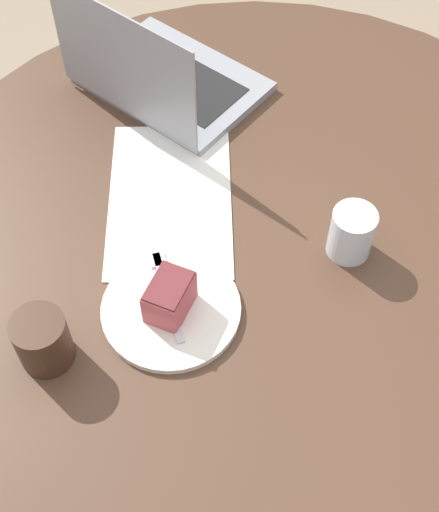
{
  "coord_description": "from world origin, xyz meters",
  "views": [
    {
      "loc": [
        0.65,
        -0.35,
        1.73
      ],
      "look_at": [
        0.04,
        -0.1,
        0.82
      ],
      "focal_mm": 50.0,
      "sensor_mm": 36.0,
      "label": 1
    }
  ],
  "objects": [
    {
      "name": "dining_table",
      "position": [
        0.0,
        0.0,
        0.65
      ],
      "size": [
        1.29,
        1.29,
        0.78
      ],
      "color": "#4C3323",
      "rests_on": "ground_plane"
    },
    {
      "name": "laptop",
      "position": [
        -0.39,
        -0.04,
        0.82
      ],
      "size": [
        0.41,
        0.38,
        0.24
      ],
      "rotation": [
        0.0,
        0.0,
        6.79
      ],
      "color": "gray",
      "rests_on": "dining_table"
    },
    {
      "name": "plate",
      "position": [
        0.09,
        -0.2,
        0.79
      ],
      "size": [
        0.22,
        0.22,
        0.01
      ],
      "color": "silver",
      "rests_on": "dining_table"
    },
    {
      "name": "water_glass",
      "position": [
        0.08,
        0.11,
        0.82
      ],
      "size": [
        0.07,
        0.07,
        0.09
      ],
      "color": "silver",
      "rests_on": "dining_table"
    },
    {
      "name": "cake_slice",
      "position": [
        0.09,
        -0.2,
        0.82
      ],
      "size": [
        0.1,
        0.1,
        0.07
      ],
      "rotation": [
        0.0,
        0.0,
        2.35
      ],
      "color": "#B74C51",
      "rests_on": "plate"
    },
    {
      "name": "ground_plane",
      "position": [
        0.0,
        0.0,
        0.0
      ],
      "size": [
        12.0,
        12.0,
        0.0
      ],
      "primitive_type": "plane",
      "color": "gray"
    },
    {
      "name": "fork",
      "position": [
        0.05,
        -0.19,
        0.79
      ],
      "size": [
        0.17,
        0.04,
        0.0
      ],
      "rotation": [
        0.0,
        0.0,
        9.31
      ],
      "color": "silver",
      "rests_on": "plate"
    },
    {
      "name": "paper_document",
      "position": [
        -0.13,
        -0.12,
        0.78
      ],
      "size": [
        0.4,
        0.32,
        0.0
      ],
      "rotation": [
        0.0,
        0.0,
        -0.37
      ],
      "color": "white",
      "rests_on": "dining_table"
    },
    {
      "name": "coffee_glass",
      "position": [
        0.09,
        -0.39,
        0.83
      ],
      "size": [
        0.08,
        0.08,
        0.09
      ],
      "color": "#3D2619",
      "rests_on": "dining_table"
    }
  ]
}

